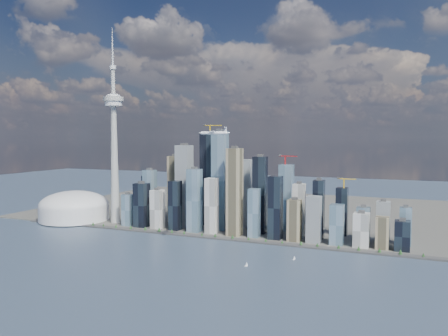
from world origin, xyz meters
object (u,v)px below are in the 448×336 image
at_px(airplane, 214,132).
at_px(sailboat_east, 294,258).
at_px(needle_tower, 114,141).
at_px(dome_stadium, 74,208).
at_px(sailboat_west, 246,265).

height_order(airplane, sailboat_east, airplane).
height_order(needle_tower, dome_stadium, needle_tower).
bearing_deg(needle_tower, dome_stadium, -175.91).
height_order(dome_stadium, airplane, airplane).
bearing_deg(needle_tower, sailboat_east, -16.76).
distance_m(dome_stadium, sailboat_east, 719.18).
bearing_deg(sailboat_west, sailboat_east, 27.00).
relative_size(dome_stadium, airplane, 3.25).
bearing_deg(airplane, needle_tower, 132.51).
bearing_deg(needle_tower, airplane, -25.49).
relative_size(airplane, sailboat_west, 6.09).
bearing_deg(sailboat_west, dome_stadium, 139.04).
xyz_separation_m(dome_stadium, sailboat_west, (626.00, -238.85, -36.20)).
distance_m(needle_tower, airplane, 434.21).
xyz_separation_m(dome_stadium, airplane, (531.43, -176.65, 218.39)).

